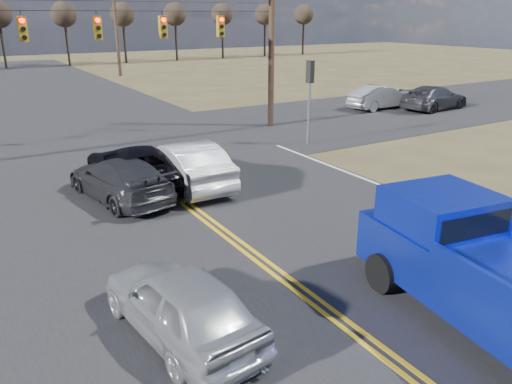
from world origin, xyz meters
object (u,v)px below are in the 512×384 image
cross_car_east_far (434,98)px  silver_suv (181,303)px  pickup_truck (489,273)px  black_suv (135,167)px  dgrey_car_queue (120,179)px  white_car_queue (186,164)px  cross_car_east_near (380,97)px

cross_car_east_far → silver_suv: bearing=113.9°
pickup_truck → black_suv: pickup_truck is taller
silver_suv → cross_car_east_far: 27.55m
dgrey_car_queue → silver_suv: bearing=71.8°
pickup_truck → white_car_queue: pickup_truck is taller
pickup_truck → cross_car_east_near: bearing=58.5°
white_car_queue → cross_car_east_far: white_car_queue is taller
cross_car_east_near → cross_car_east_far: 3.44m
black_suv → white_car_queue: bearing=154.6°
dgrey_car_queue → cross_car_east_far: cross_car_east_far is taller
silver_suv → white_car_queue: 8.96m
cross_car_east_near → dgrey_car_queue: bearing=109.0°
cross_car_east_near → cross_car_east_far: bearing=-129.6°
pickup_truck → white_car_queue: bearing=106.5°
pickup_truck → dgrey_car_queue: bearing=118.6°
pickup_truck → silver_suv: bearing=160.7°
silver_suv → white_car_queue: (3.69, 8.17, 0.11)m
black_suv → silver_suv: bearing=78.5°
pickup_truck → cross_car_east_near: (15.67, 18.84, -0.36)m
silver_suv → black_suv: bearing=-109.8°
pickup_truck → white_car_queue: 11.04m
black_suv → pickup_truck: bearing=106.7°
cross_car_east_near → cross_car_east_far: (2.76, -2.04, 0.00)m
cross_car_east_near → black_suv: bearing=107.4°
black_suv → dgrey_car_queue: bearing=49.7°
pickup_truck → silver_suv: 5.96m
pickup_truck → black_suv: 12.16m
silver_suv → dgrey_car_queue: (1.26, 8.06, 0.00)m
silver_suv → cross_car_east_far: (23.71, 14.05, 0.06)m
pickup_truck → cross_car_east_near: 24.50m
pickup_truck → cross_car_east_near: size_ratio=1.39×
pickup_truck → silver_suv: (-5.27, 2.75, -0.42)m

